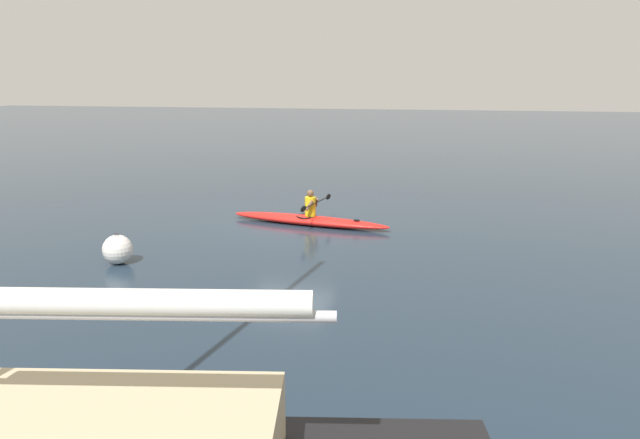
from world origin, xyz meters
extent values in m
plane|color=#1E2D3D|center=(0.00, 0.00, 0.00)|extent=(160.00, 160.00, 0.00)
ellipsoid|color=red|center=(-0.56, -0.26, 0.14)|extent=(5.11, 1.40, 0.28)
torus|color=black|center=(-0.48, -0.27, 0.26)|extent=(0.70, 0.70, 0.04)
cylinder|color=black|center=(-2.06, -0.04, 0.27)|extent=(0.18, 0.18, 0.02)
cylinder|color=yellow|center=(-0.61, -0.25, 0.57)|extent=(0.32, 0.32, 0.57)
sphere|color=brown|center=(-0.61, -0.25, 0.97)|extent=(0.21, 0.21, 0.21)
cylinder|color=black|center=(-0.81, -0.22, 0.71)|extent=(0.31, 1.94, 0.03)
ellipsoid|color=black|center=(-0.95, -1.19, 0.71)|extent=(0.10, 0.40, 0.17)
ellipsoid|color=black|center=(-0.67, 0.75, 0.71)|extent=(0.10, 0.40, 0.17)
cylinder|color=brown|center=(-0.73, -0.50, 0.65)|extent=(0.20, 0.29, 0.34)
cylinder|color=brown|center=(-0.65, 0.02, 0.65)|extent=(0.24, 0.26, 0.34)
cylinder|color=silver|center=(-2.42, 12.68, 2.48)|extent=(3.47, 0.83, 0.09)
cylinder|color=white|center=(-2.42, 12.68, 2.58)|extent=(3.15, 0.87, 0.20)
sphere|color=silver|center=(2.82, 4.58, 0.35)|extent=(0.70, 0.70, 0.70)
torus|color=#333338|center=(2.82, 4.58, 0.73)|extent=(0.12, 0.12, 0.02)
camera|label=1|loc=(-4.99, 16.26, 4.17)|focal=32.73mm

